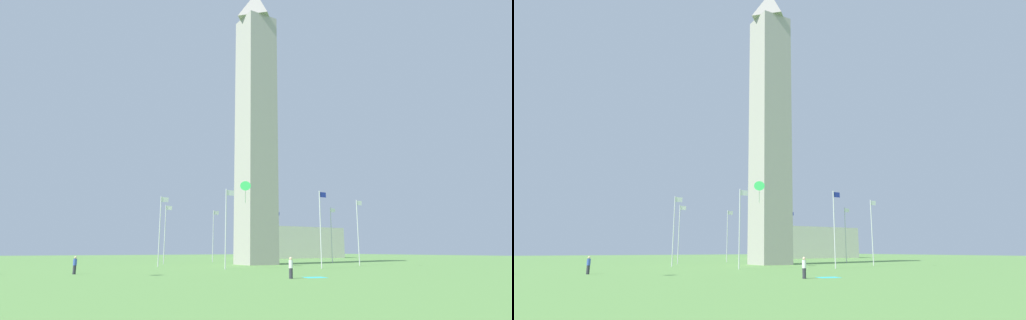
{
  "view_description": "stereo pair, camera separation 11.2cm",
  "coord_description": "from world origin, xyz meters",
  "views": [
    {
      "loc": [
        -33.57,
        -55.09,
        2.23
      ],
      "look_at": [
        0.0,
        0.0,
        16.26
      ],
      "focal_mm": 28.98,
      "sensor_mm": 36.0,
      "label": 1
    },
    {
      "loc": [
        -33.47,
        -55.15,
        2.23
      ],
      "look_at": [
        0.0,
        0.0,
        16.26
      ],
      "focal_mm": 28.98,
      "sensor_mm": 36.0,
      "label": 2
    }
  ],
  "objects": [
    {
      "name": "person_white_shirt",
      "position": [
        -13.71,
        -27.79,
        0.83
      ],
      "size": [
        0.32,
        0.32,
        1.66
      ],
      "rotation": [
        0.0,
        0.0,
        1.03
      ],
      "color": "#2D2D38",
      "rests_on": "ground"
    },
    {
      "name": "flagpole_s",
      "position": [
        -15.23,
        0.0,
        5.12
      ],
      "size": [
        1.12,
        0.14,
        9.44
      ],
      "color": "silver",
      "rests_on": "ground"
    },
    {
      "name": "flagpole_nw",
      "position": [
        10.86,
        -10.81,
        5.12
      ],
      "size": [
        1.12,
        0.14,
        9.44
      ],
      "color": "silver",
      "rests_on": "ground"
    },
    {
      "name": "flagpole_ne",
      "position": [
        10.86,
        10.81,
        5.12
      ],
      "size": [
        1.12,
        0.14,
        9.44
      ],
      "color": "silver",
      "rests_on": "ground"
    },
    {
      "name": "flagpole_se",
      "position": [
        -10.76,
        10.81,
        5.12
      ],
      "size": [
        1.12,
        0.14,
        9.44
      ],
      "color": "silver",
      "rests_on": "ground"
    },
    {
      "name": "obelisk_monument",
      "position": [
        0.0,
        0.0,
        23.15
      ],
      "size": [
        5.09,
        5.09,
        46.29
      ],
      "color": "#A8A399",
      "rests_on": "ground"
    },
    {
      "name": "flagpole_e",
      "position": [
        0.05,
        15.28,
        5.12
      ],
      "size": [
        1.12,
        0.14,
        9.44
      ],
      "color": "silver",
      "rests_on": "ground"
    },
    {
      "name": "distant_building",
      "position": [
        35.74,
        39.89,
        4.08
      ],
      "size": [
        25.5,
        15.29,
        8.16
      ],
      "color": "beige",
      "rests_on": "ground"
    },
    {
      "name": "person_blue_shirt",
      "position": [
        -27.39,
        -12.56,
        0.81
      ],
      "size": [
        0.32,
        0.32,
        1.63
      ],
      "rotation": [
        0.0,
        0.0,
        0.6
      ],
      "color": "#2D2D38",
      "rests_on": "ground"
    },
    {
      "name": "flagpole_n",
      "position": [
        15.34,
        0.0,
        5.12
      ],
      "size": [
        1.12,
        0.14,
        9.44
      ],
      "color": "silver",
      "rests_on": "ground"
    },
    {
      "name": "flagpole_sw",
      "position": [
        -10.76,
        -10.81,
        5.12
      ],
      "size": [
        1.12,
        0.14,
        9.44
      ],
      "color": "silver",
      "rests_on": "ground"
    },
    {
      "name": "picnic_blanket_near_first_person",
      "position": [
        -11.2,
        -27.66,
        0.01
      ],
      "size": [
        2.1,
        1.81,
        0.01
      ],
      "primitive_type": "cube",
      "rotation": [
        0.0,
        0.0,
        2.88
      ],
      "color": "#33C6D1",
      "rests_on": "ground"
    },
    {
      "name": "kite_green_delta",
      "position": [
        -6.4,
        -7.8,
        10.26
      ],
      "size": [
        2.05,
        2.14,
        2.85
      ],
      "color": "green"
    },
    {
      "name": "ground_plane",
      "position": [
        0.0,
        0.0,
        0.0
      ],
      "size": [
        260.0,
        260.0,
        0.0
      ],
      "primitive_type": "plane",
      "color": "#609347"
    },
    {
      "name": "flagpole_w",
      "position": [
        0.05,
        -15.28,
        5.12
      ],
      "size": [
        1.12,
        0.14,
        9.44
      ],
      "color": "silver",
      "rests_on": "ground"
    }
  ]
}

